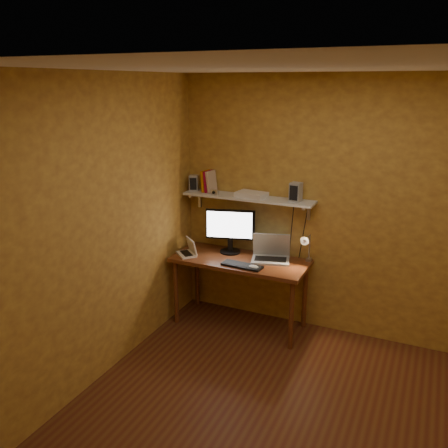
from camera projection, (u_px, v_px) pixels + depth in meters
The scene contains 14 objects.
room at pixel (296, 266), 3.25m from camera, with size 3.44×3.24×2.64m.
desk at pixel (240, 267), 4.93m from camera, with size 1.40×0.60×0.75m.
wall_shelf at pixel (248, 198), 4.90m from camera, with size 1.40×0.25×0.21m.
monitor at pixel (230, 229), 5.03m from camera, with size 0.51×0.27×0.47m.
laptop at pixel (271, 253), 4.87m from camera, with size 0.44×0.37×0.28m.
netbook at pixel (189, 250), 5.01m from camera, with size 0.28×0.28×0.18m.
keyboard at pixel (242, 266), 4.70m from camera, with size 0.41×0.14×0.02m, color black.
mouse at pixel (254, 267), 4.64m from camera, with size 0.11×0.07×0.04m, color white.
desk_lamp at pixel (307, 245), 4.69m from camera, with size 0.09×0.23×0.38m.
speaker_left at pixel (194, 183), 5.14m from camera, with size 0.09×0.09×0.17m, color #979A9F.
speaker_right at pixel (296, 192), 4.67m from camera, with size 0.10×0.10×0.19m, color #979A9F.
books at pixel (209, 181), 5.07m from camera, with size 0.13×0.16×0.23m.
shelf_camera at pixel (215, 192), 4.96m from camera, with size 0.09×0.06×0.05m.
router at pixel (251, 195), 4.86m from camera, with size 0.30×0.20×0.05m, color white.
Camera 1 is at (0.82, -2.96, 2.51)m, focal length 38.00 mm.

